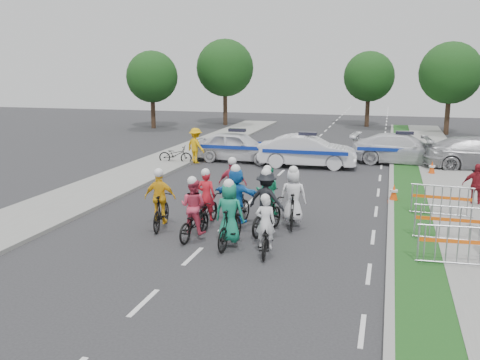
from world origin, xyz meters
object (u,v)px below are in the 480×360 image
(rider_2, at_px, (194,215))
(cone_0, at_px, (394,194))
(rider_6, at_px, (207,206))
(tree_4, at_px, (369,77))
(rider_1, at_px, (230,221))
(rider_4, at_px, (266,208))
(police_car_1, at_px, (307,151))
(rider_5, at_px, (236,201))
(spectator_2, at_px, (476,186))
(police_car_2, at_px, (404,149))
(rider_9, at_px, (233,191))
(parked_bike, at_px, (175,155))
(tree_3, at_px, (225,68))
(cone_1, at_px, (432,169))
(marshal_hiviz, at_px, (196,146))
(barrier_0, at_px, (458,247))
(tree_0, at_px, (152,77))
(barrier_2, at_px, (442,202))
(tree_1, at_px, (451,73))
(rider_7, at_px, (293,203))
(barrier_1, at_px, (450,225))
(rider_8, at_px, (268,199))
(rider_0, at_px, (266,234))
(police_car_0, at_px, (237,146))
(rider_3, at_px, (161,206))

(rider_2, xyz_separation_m, cone_0, (5.69, 6.03, -0.36))
(rider_6, bearing_deg, tree_4, -96.32)
(rider_1, distance_m, rider_4, 1.72)
(tree_4, bearing_deg, police_car_1, -95.80)
(rider_5, distance_m, spectator_2, 8.92)
(police_car_2, bearing_deg, rider_2, 162.86)
(rider_9, distance_m, parked_bike, 10.18)
(rider_1, xyz_separation_m, rider_6, (-1.31, 1.83, -0.15))
(parked_bike, bearing_deg, rider_4, -151.48)
(tree_3, bearing_deg, tree_4, 9.46)
(police_car_2, bearing_deg, rider_4, 168.31)
(cone_1, bearing_deg, marshal_hiviz, 178.80)
(barrier_0, xyz_separation_m, tree_0, (-20.70, 27.04, 3.63))
(rider_1, distance_m, barrier_2, 7.59)
(rider_9, distance_m, cone_1, 11.19)
(rider_6, xyz_separation_m, tree_1, (9.58, 27.15, 3.92))
(rider_7, relative_size, cone_0, 2.83)
(rider_9, xyz_separation_m, barrier_2, (6.92, 1.15, -0.20))
(marshal_hiviz, bearing_deg, barrier_1, 167.56)
(rider_7, relative_size, tree_4, 0.31)
(parked_bike, relative_size, tree_0, 0.28)
(rider_2, xyz_separation_m, rider_8, (1.64, 2.57, -0.01))
(rider_8, xyz_separation_m, barrier_1, (5.57, -1.07, -0.13))
(tree_0, bearing_deg, rider_2, -63.05)
(rider_0, distance_m, barrier_1, 5.37)
(rider_7, distance_m, parked_bike, 12.45)
(rider_1, xyz_separation_m, police_car_0, (-3.65, 13.53, 0.03))
(rider_0, xyz_separation_m, cone_0, (3.35, 6.80, -0.23))
(marshal_hiviz, height_order, cone_1, marshal_hiviz)
(rider_1, bearing_deg, rider_2, -16.72)
(barrier_0, relative_size, barrier_1, 1.00)
(rider_2, height_order, rider_3, rider_3)
(rider_3, height_order, police_car_1, rider_3)
(rider_6, xyz_separation_m, spectator_2, (8.58, 4.68, 0.19))
(rider_6, relative_size, tree_1, 0.27)
(spectator_2, bearing_deg, rider_1, -126.87)
(rider_8, relative_size, barrier_0, 0.95)
(rider_0, height_order, rider_5, rider_5)
(rider_4, bearing_deg, tree_3, -58.65)
(barrier_1, bearing_deg, rider_0, -155.05)
(tree_4, bearing_deg, spectator_2, -79.31)
(police_car_0, relative_size, police_car_1, 0.96)
(marshal_hiviz, bearing_deg, rider_7, 154.58)
(cone_0, relative_size, tree_4, 0.11)
(rider_1, relative_size, rider_2, 1.03)
(rider_1, bearing_deg, marshal_hiviz, -62.30)
(rider_9, height_order, police_car_1, rider_9)
(barrier_2, distance_m, tree_1, 24.72)
(cone_1, xyz_separation_m, tree_3, (-15.90, 18.82, 4.55))
(rider_7, bearing_deg, rider_3, 12.88)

